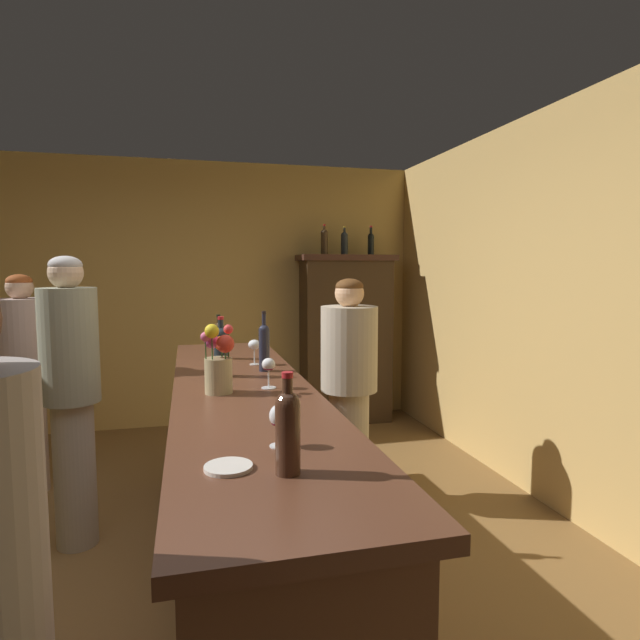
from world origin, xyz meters
name	(u,v)px	position (x,y,z in m)	size (l,w,h in m)	color
floor	(159,593)	(0.00, 0.00, 0.00)	(7.52, 7.52, 0.00)	brown
wall_back	(170,295)	(0.00, 2.95, 1.34)	(5.13, 0.12, 2.68)	tan
wall_right	(606,314)	(2.57, 0.00, 1.34)	(0.12, 5.91, 2.68)	tan
bar_counter	(245,488)	(0.42, -0.06, 0.52)	(0.66, 3.10, 1.03)	brown
display_cabinet	(346,336)	(1.77, 2.64, 0.91)	(0.99, 0.45, 1.74)	#392818
wine_bottle_riesling	(221,349)	(0.34, 0.24, 1.17)	(0.08, 0.08, 0.32)	#202A31
wine_bottle_malbec	(264,345)	(0.58, 0.33, 1.17)	(0.06, 0.06, 0.34)	#242737
wine_bottle_merlot	(219,339)	(0.36, 0.81, 1.16)	(0.07, 0.07, 0.28)	#412E19
wine_bottle_rose	(288,428)	(0.43, -1.18, 1.16)	(0.07, 0.07, 0.29)	#43271A
wine_glass_front	(254,346)	(0.55, 0.54, 1.14)	(0.07, 0.07, 0.15)	white
wine_glass_mid	(279,418)	(0.45, -0.94, 1.12)	(0.06, 0.06, 0.14)	white
wine_glass_rear	(269,367)	(0.54, -0.10, 1.13)	(0.07, 0.07, 0.15)	white
flower_arrangement	(219,362)	(0.30, -0.15, 1.17)	(0.15, 0.14, 0.33)	tan
cheese_plate	(228,467)	(0.27, -1.10, 1.03)	(0.14, 0.14, 0.01)	white
display_bottle_left	(324,241)	(1.53, 2.64, 1.89)	(0.07, 0.07, 0.31)	#47331E
display_bottle_midleft	(344,242)	(1.75, 2.64, 1.87)	(0.07, 0.07, 0.29)	#252C30
display_bottle_center	(371,243)	(2.03, 2.64, 1.87)	(0.07, 0.07, 0.30)	black
patron_tall	(24,375)	(-0.97, 1.49, 0.85)	(0.36, 0.36, 1.56)	#A18C80
patron_near_entrance	(71,388)	(-0.48, 0.61, 0.93)	(0.32, 0.32, 1.67)	#B3B19D
bartender	(349,382)	(1.22, 0.78, 0.83)	(0.39, 0.39, 1.54)	#BAAE9C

